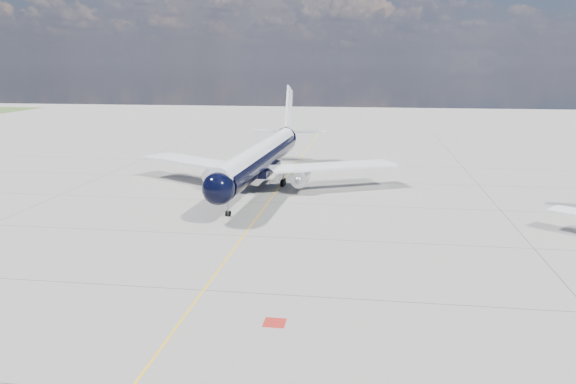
% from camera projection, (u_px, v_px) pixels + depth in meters
% --- Properties ---
extents(ground, '(320.00, 320.00, 0.00)m').
position_uv_depth(ground, '(274.00, 194.00, 79.99)').
color(ground, gray).
rests_on(ground, ground).
extents(taxiway_centerline, '(0.16, 160.00, 0.01)m').
position_uv_depth(taxiway_centerline, '(268.00, 202.00, 75.17)').
color(taxiway_centerline, '#FFB90D').
rests_on(taxiway_centerline, ground).
extents(red_marking, '(1.60, 1.60, 0.01)m').
position_uv_depth(red_marking, '(275.00, 323.00, 40.48)').
color(red_marking, maroon).
rests_on(red_marking, ground).
extents(main_airliner, '(40.57, 49.41, 14.27)m').
position_uv_depth(main_airliner, '(262.00, 157.00, 84.65)').
color(main_airliner, black).
rests_on(main_airliner, ground).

